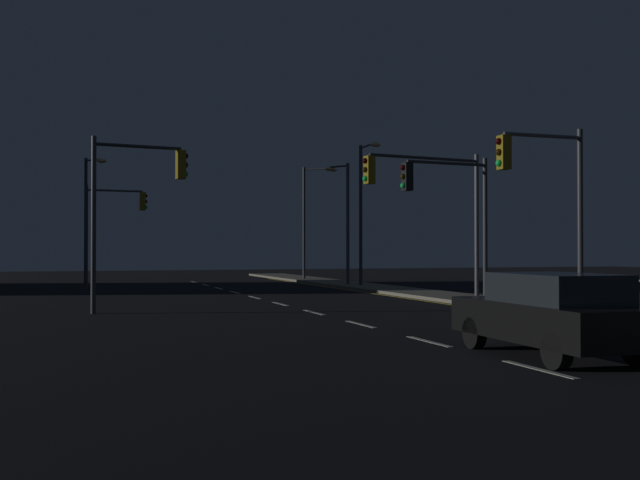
# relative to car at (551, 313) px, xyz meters

# --- Properties ---
(ground_plane) EXTENTS (112.00, 112.00, 0.00)m
(ground_plane) POSITION_rel_car_xyz_m (-1.10, 7.33, -0.82)
(ground_plane) COLOR black
(ground_plane) RESTS_ON ground
(sidewalk_right) EXTENTS (2.77, 77.00, 0.14)m
(sidewalk_right) POSITION_rel_car_xyz_m (6.38, 7.33, -0.75)
(sidewalk_right) COLOR gray
(sidewalk_right) RESTS_ON ground
(lane_markings_center) EXTENTS (0.14, 50.00, 0.01)m
(lane_markings_center) POSITION_rel_car_xyz_m (-1.10, 10.83, -0.82)
(lane_markings_center) COLOR silver
(lane_markings_center) RESTS_ON ground
(lane_edge_line) EXTENTS (0.14, 53.00, 0.01)m
(lane_edge_line) POSITION_rel_car_xyz_m (4.75, 12.33, -0.82)
(lane_edge_line) COLOR gold
(lane_edge_line) RESTS_ON ground
(car) EXTENTS (1.97, 4.46, 1.57)m
(car) POSITION_rel_car_xyz_m (0.00, 0.00, 0.00)
(car) COLOR black
(car) RESTS_ON ground
(traffic_light_far_right) EXTENTS (2.84, 0.34, 5.35)m
(traffic_light_far_right) POSITION_rel_car_xyz_m (4.19, 6.01, 3.02)
(traffic_light_far_right) COLOR #2D3033
(traffic_light_far_right) RESTS_ON sidewalk_right
(traffic_light_near_left) EXTENTS (3.10, 0.56, 5.61)m
(traffic_light_near_left) POSITION_rel_car_xyz_m (-6.57, 12.82, 3.08)
(traffic_light_near_left) COLOR #38383D
(traffic_light_near_left) RESTS_ON ground
(traffic_light_near_right) EXTENTS (4.78, 0.80, 5.36)m
(traffic_light_near_right) POSITION_rel_car_xyz_m (3.46, 11.75, 3.14)
(traffic_light_near_right) COLOR #4C4C51
(traffic_light_near_right) RESTS_ON sidewalk_right
(traffic_light_overhead_east) EXTENTS (3.17, 0.43, 5.36)m
(traffic_light_overhead_east) POSITION_rel_car_xyz_m (-6.38, 28.28, 2.91)
(traffic_light_overhead_east) COLOR #38383D
(traffic_light_overhead_east) RESTS_ON ground
(traffic_light_mid_left) EXTENTS (3.45, 0.47, 5.10)m
(traffic_light_mid_left) POSITION_rel_car_xyz_m (3.83, 10.96, 2.90)
(traffic_light_mid_left) COLOR #2D3033
(traffic_light_mid_left) RESTS_ON sidewalk_right
(street_lamp_far_end) EXTENTS (0.56, 2.39, 7.50)m
(street_lamp_far_end) POSITION_rel_car_xyz_m (6.31, 24.90, 3.86)
(street_lamp_far_end) COLOR #38383D
(street_lamp_far_end) RESTS_ON sidewalk_right
(street_lamp_median) EXTENTS (1.06, 1.30, 6.67)m
(street_lamp_median) POSITION_rel_car_xyz_m (5.86, 26.63, 3.33)
(street_lamp_median) COLOR #4C4C51
(street_lamp_median) RESTS_ON sidewalk_right
(street_lamp_mid_block) EXTENTS (1.20, 1.29, 7.36)m
(street_lamp_mid_block) POSITION_rel_car_xyz_m (-7.47, 33.20, 3.56)
(street_lamp_mid_block) COLOR #2D3033
(street_lamp_mid_block) RESTS_ON ground
(street_lamp_across_street) EXTENTS (1.97, 1.45, 7.31)m
(street_lamp_across_street) POSITION_rel_car_xyz_m (6.37, 34.47, 3.74)
(street_lamp_across_street) COLOR #2D3033
(street_lamp_across_street) RESTS_ON sidewalk_right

